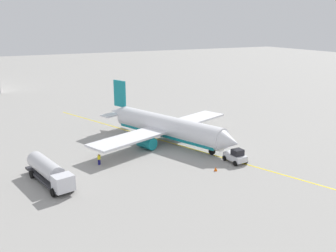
% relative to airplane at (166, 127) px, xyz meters
% --- Properties ---
extents(ground_plane, '(400.00, 400.00, 0.00)m').
position_rel_airplane_xyz_m(ground_plane, '(0.44, 0.17, -2.71)').
color(ground_plane, '#9E9B96').
extents(airplane, '(29.56, 30.59, 9.79)m').
position_rel_airplane_xyz_m(airplane, '(0.00, 0.00, 0.00)').
color(airplane, white).
rests_on(airplane, ground).
extents(fuel_tanker, '(11.55, 4.83, 3.15)m').
position_rel_airplane_xyz_m(fuel_tanker, '(9.02, -21.94, -0.98)').
color(fuel_tanker, '#2D2D33').
rests_on(fuel_tanker, ground).
extents(pushback_tug, '(3.69, 2.45, 2.20)m').
position_rel_airplane_xyz_m(pushback_tug, '(14.01, 4.91, -1.70)').
color(pushback_tug, silver).
rests_on(pushback_tug, ground).
extents(refueling_worker, '(0.63, 0.56, 1.71)m').
position_rel_airplane_xyz_m(refueling_worker, '(5.41, -14.03, -1.89)').
color(refueling_worker, navy).
rests_on(refueling_worker, ground).
extents(safety_cone_nose, '(0.53, 0.53, 0.58)m').
position_rel_airplane_xyz_m(safety_cone_nose, '(15.49, 0.27, -2.42)').
color(safety_cone_nose, '#F2590F').
rests_on(safety_cone_nose, ground).
extents(taxi_line_marking, '(63.90, 24.37, 0.01)m').
position_rel_airplane_xyz_m(taxi_line_marking, '(0.44, 0.17, -2.71)').
color(taxi_line_marking, yellow).
rests_on(taxi_line_marking, ground).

